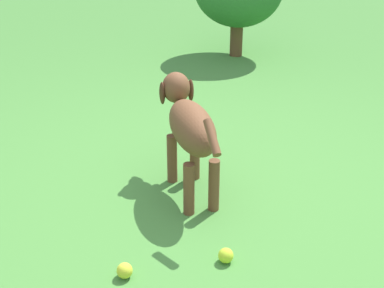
# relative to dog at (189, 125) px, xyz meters

# --- Properties ---
(ground) EXTENTS (14.00, 14.00, 0.00)m
(ground) POSITION_rel_dog_xyz_m (0.19, -0.03, -0.38)
(ground) COLOR #478438
(dog) EXTENTS (0.66, 0.59, 0.57)m
(dog) POSITION_rel_dog_xyz_m (0.00, 0.00, 0.00)
(dog) COLOR brown
(dog) RESTS_ON ground
(tennis_ball_0) EXTENTS (0.07, 0.07, 0.07)m
(tennis_ball_0) POSITION_rel_dog_xyz_m (0.45, -0.42, -0.34)
(tennis_ball_0) COLOR #BFDD2E
(tennis_ball_0) RESTS_ON ground
(tennis_ball_1) EXTENTS (0.07, 0.07, 0.07)m
(tennis_ball_1) POSITION_rel_dog_xyz_m (0.15, -0.73, -0.34)
(tennis_ball_1) COLOR #CED434
(tennis_ball_1) RESTS_ON ground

